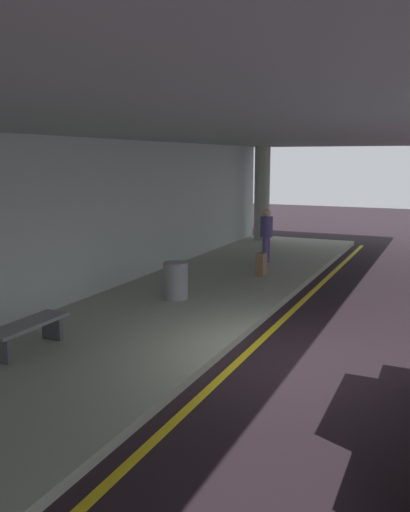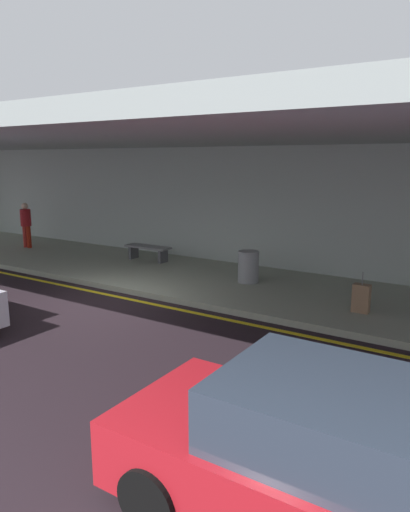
{
  "view_description": "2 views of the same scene",
  "coord_description": "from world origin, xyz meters",
  "px_view_note": "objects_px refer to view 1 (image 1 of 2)",
  "views": [
    {
      "loc": [
        -8.44,
        -2.36,
        3.34
      ],
      "look_at": [
        2.46,
        2.6,
        1.18
      ],
      "focal_mm": 38.1,
      "sensor_mm": 36.0,
      "label": 1
    },
    {
      "loc": [
        8.01,
        -7.72,
        3.4
      ],
      "look_at": [
        2.07,
        1.53,
        1.14
      ],
      "focal_mm": 33.0,
      "sensor_mm": 36.0,
      "label": 2
    }
  ],
  "objects_px": {
    "bench_metal": "(27,330)",
    "trash_bin_steel": "(176,281)",
    "support_column_left_mid": "(262,193)",
    "suitcase_upright_primary": "(261,264)",
    "person_waiting_for_ride": "(266,232)"
  },
  "relations": [
    {
      "from": "support_column_left_mid",
      "to": "suitcase_upright_primary",
      "type": "height_order",
      "value": "support_column_left_mid"
    },
    {
      "from": "support_column_left_mid",
      "to": "trash_bin_steel",
      "type": "distance_m",
      "value": 9.85
    },
    {
      "from": "person_waiting_for_ride",
      "to": "bench_metal",
      "type": "xyz_separation_m",
      "value": [
        -9.02,
        1.24,
        -0.61
      ]
    },
    {
      "from": "support_column_left_mid",
      "to": "trash_bin_steel",
      "type": "bearing_deg",
      "value": -172.95
    },
    {
      "from": "person_waiting_for_ride",
      "to": "trash_bin_steel",
      "type": "relative_size",
      "value": 1.98
    },
    {
      "from": "suitcase_upright_primary",
      "to": "trash_bin_steel",
      "type": "bearing_deg",
      "value": 139.14
    },
    {
      "from": "support_column_left_mid",
      "to": "trash_bin_steel",
      "type": "relative_size",
      "value": 4.29
    },
    {
      "from": "suitcase_upright_primary",
      "to": "trash_bin_steel",
      "type": "height_order",
      "value": "suitcase_upright_primary"
    },
    {
      "from": "suitcase_upright_primary",
      "to": "support_column_left_mid",
      "type": "bearing_deg",
      "value": -5.74
    },
    {
      "from": "person_waiting_for_ride",
      "to": "bench_metal",
      "type": "height_order",
      "value": "person_waiting_for_ride"
    },
    {
      "from": "support_column_left_mid",
      "to": "person_waiting_for_ride",
      "type": "xyz_separation_m",
      "value": [
        -4.71,
        -1.74,
        -0.86
      ]
    },
    {
      "from": "bench_metal",
      "to": "trash_bin_steel",
      "type": "relative_size",
      "value": 1.88
    },
    {
      "from": "support_column_left_mid",
      "to": "suitcase_upright_primary",
      "type": "relative_size",
      "value": 4.06
    },
    {
      "from": "support_column_left_mid",
      "to": "bench_metal",
      "type": "xyz_separation_m",
      "value": [
        -13.73,
        -0.5,
        -1.47
      ]
    },
    {
      "from": "bench_metal",
      "to": "trash_bin_steel",
      "type": "height_order",
      "value": "trash_bin_steel"
    }
  ]
}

